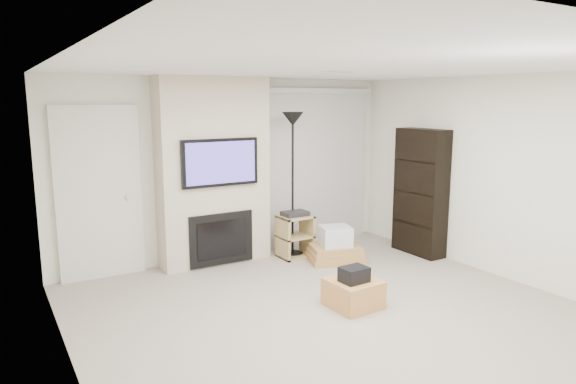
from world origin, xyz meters
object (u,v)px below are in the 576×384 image
floor_lamp (293,143)px  av_stand (295,233)px  ottoman (353,293)px  box_stack (335,248)px  bookshelf (421,192)px

floor_lamp → av_stand: (-0.02, -0.10, -1.26)m
ottoman → av_stand: 1.90m
box_stack → bookshelf: (1.26, -0.32, 0.71)m
floor_lamp → av_stand: bearing=-101.4°
floor_lamp → bookshelf: bearing=-27.9°
ottoman → floor_lamp: floor_lamp is taller
ottoman → bookshelf: size_ratio=0.28×
bookshelf → av_stand: bearing=155.2°
floor_lamp → box_stack: floor_lamp is taller
ottoman → box_stack: (0.79, 1.40, 0.04)m
bookshelf → box_stack: bearing=165.9°
av_stand → floor_lamp: bearing=78.6°
floor_lamp → av_stand: size_ratio=3.09×
floor_lamp → bookshelf: size_ratio=1.13×
ottoman → bookshelf: bearing=27.9°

